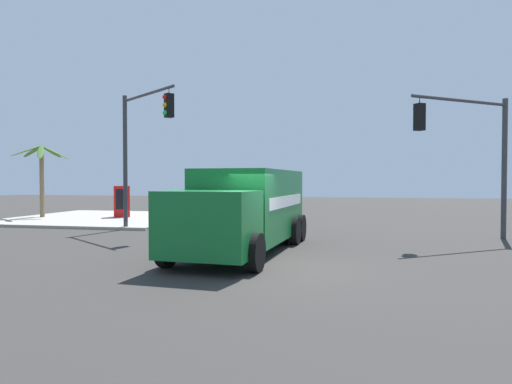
{
  "coord_description": "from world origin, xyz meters",
  "views": [
    {
      "loc": [
        -11.72,
        -2.09,
        2.32
      ],
      "look_at": [
        1.59,
        0.75,
        1.96
      ],
      "focal_mm": 31.35,
      "sensor_mm": 36.0,
      "label": 1
    }
  ],
  "objects_px": {
    "vending_machine_red": "(122,201)",
    "delivery_truck": "(246,208)",
    "traffic_light_secondary": "(475,144)",
    "palm_tree_far": "(42,168)",
    "traffic_light_primary": "(139,138)"
  },
  "relations": [
    {
      "from": "traffic_light_secondary",
      "to": "palm_tree_far",
      "type": "bearing_deg",
      "value": 77.77
    },
    {
      "from": "traffic_light_primary",
      "to": "traffic_light_secondary",
      "type": "distance_m",
      "value": 13.86
    },
    {
      "from": "traffic_light_secondary",
      "to": "vending_machine_red",
      "type": "distance_m",
      "value": 19.06
    },
    {
      "from": "delivery_truck",
      "to": "vending_machine_red",
      "type": "xyz_separation_m",
      "value": [
        10.13,
        9.99,
        -0.33
      ]
    },
    {
      "from": "traffic_light_primary",
      "to": "traffic_light_secondary",
      "type": "height_order",
      "value": "traffic_light_primary"
    },
    {
      "from": "traffic_light_primary",
      "to": "traffic_light_secondary",
      "type": "relative_size",
      "value": 1.11
    },
    {
      "from": "traffic_light_secondary",
      "to": "palm_tree_far",
      "type": "relative_size",
      "value": 1.3
    },
    {
      "from": "vending_machine_red",
      "to": "delivery_truck",
      "type": "bearing_deg",
      "value": -135.41
    },
    {
      "from": "traffic_light_primary",
      "to": "delivery_truck",
      "type": "bearing_deg",
      "value": -125.77
    },
    {
      "from": "delivery_truck",
      "to": "vending_machine_red",
      "type": "relative_size",
      "value": 4.22
    },
    {
      "from": "vending_machine_red",
      "to": "palm_tree_far",
      "type": "distance_m",
      "value": 5.1
    },
    {
      "from": "palm_tree_far",
      "to": "delivery_truck",
      "type": "bearing_deg",
      "value": -121.93
    },
    {
      "from": "traffic_light_secondary",
      "to": "traffic_light_primary",
      "type": "bearing_deg",
      "value": 89.74
    },
    {
      "from": "delivery_truck",
      "to": "traffic_light_primary",
      "type": "height_order",
      "value": "traffic_light_primary"
    },
    {
      "from": "delivery_truck",
      "to": "vending_machine_red",
      "type": "height_order",
      "value": "delivery_truck"
    }
  ]
}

